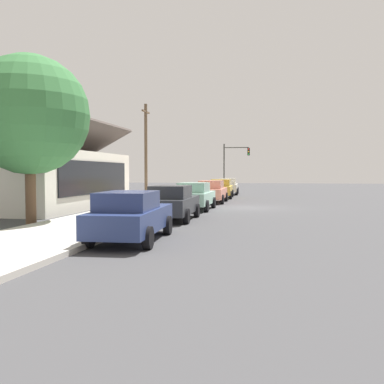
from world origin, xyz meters
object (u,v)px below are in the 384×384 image
Objects in this scene: traffic_light_main at (234,160)px; car_charcoal at (172,202)px; car_coral at (212,191)px; shade_tree at (29,115)px; car_navy at (131,216)px; car_seafoam at (195,196)px; car_ivory at (228,186)px; utility_pole_wooden at (146,150)px; fire_hydrant_red at (208,191)px; car_mustard at (221,188)px.

car_charcoal is at bearing 179.41° from traffic_light_main.
car_coral is 0.67× the size of shade_tree.
car_navy is 0.69× the size of shade_tree.
car_charcoal is 1.01× the size of car_seafoam.
car_navy and car_ivory have the same top height.
car_ivory is 26.53m from shade_tree.
shade_tree is at bearing 168.93° from traffic_light_main.
car_navy is 20.80m from utility_pole_wooden.
car_charcoal is 6.38× the size of fire_hydrant_red.
car_mustard is at bearing -0.46° from car_seafoam.
car_navy is at bearing 179.70° from traffic_light_main.
car_charcoal is at bearing 176.61° from car_ivory.
car_coral is at bearing -1.93° from car_charcoal.
car_navy is 6.87× the size of fire_hydrant_red.
car_mustard is 0.68× the size of shade_tree.
car_mustard is 7.24m from utility_pole_wooden.
utility_pole_wooden is at bearing 12.32° from car_navy.
car_ivory is (23.16, -0.11, -0.00)m from car_charcoal.
shade_tree is (-2.49, 5.53, 3.75)m from car_charcoal.
utility_pole_wooden reaches higher than car_seafoam.
car_coral is at bearing -21.99° from shade_tree.
utility_pole_wooden reaches higher than shade_tree.
car_ivory is at bearing -12.41° from shade_tree.
car_mustard is at bearing 179.13° from traffic_light_main.
car_navy is 6.09m from car_charcoal.
car_navy is at bearing 176.84° from car_mustard.
car_ivory is 6.49× the size of fire_hydrant_red.
fire_hydrant_red is (14.45, 1.41, -0.32)m from car_seafoam.
car_seafoam is 10.46m from shade_tree.
shade_tree is at bearing 160.90° from car_mustard.
traffic_light_main is (15.62, -0.12, 2.68)m from car_coral.
utility_pole_wooden is at bearing 157.23° from traffic_light_main.
shade_tree is 9.97× the size of fire_hydrant_red.
car_seafoam is at bearing 179.34° from traffic_light_main.
shade_tree reaches higher than car_navy.
car_navy is at bearing -176.74° from fire_hydrant_red.
car_coral is at bearing 177.11° from car_ivory.
car_seafoam and car_coral have the same top height.
car_seafoam is 0.60× the size of utility_pole_wooden.
car_ivory reaches higher than fire_hydrant_red.
utility_pole_wooden is (-13.49, 5.66, 0.44)m from traffic_light_main.
traffic_light_main reaches higher than car_charcoal.
car_mustard is at bearing -0.80° from car_coral.
traffic_light_main reaches higher than car_seafoam.
car_coral is 6.70m from utility_pole_wooden.
fire_hydrant_red is at bearing 5.59° from car_seafoam.
car_charcoal is 23.16m from car_ivory.
utility_pole_wooden reaches higher than traffic_light_main.
car_charcoal is 0.64× the size of shade_tree.
car_seafoam is 17.62m from car_ivory.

